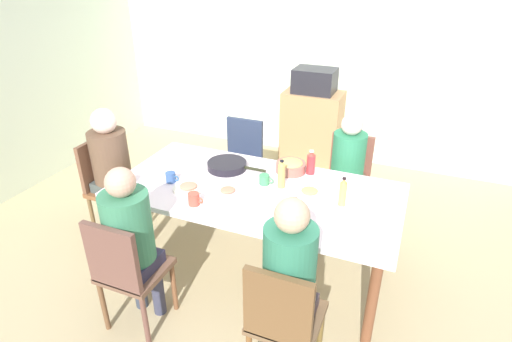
{
  "coord_description": "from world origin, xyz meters",
  "views": [
    {
      "loc": [
        1.04,
        -2.52,
        2.3
      ],
      "look_at": [
        0.0,
        0.0,
        0.91
      ],
      "focal_mm": 28.98,
      "sensor_mm": 36.0,
      "label": 1
    }
  ],
  "objects_px": {
    "bottle_0": "(282,175)",
    "side_cabinet": "(312,128)",
    "cup_2": "(293,204)",
    "person_2": "(131,235)",
    "cup_4": "(194,199)",
    "chair_1": "(283,318)",
    "person_1": "(290,277)",
    "chair_2": "(126,269)",
    "person_4": "(112,161)",
    "cup_3": "(127,180)",
    "dining_table": "(256,197)",
    "plate_3": "(309,192)",
    "plate_0": "(293,222)",
    "serving_pan": "(227,165)",
    "chair_0": "(241,159)",
    "chair_3": "(347,178)",
    "microwave": "(315,81)",
    "cup_1": "(171,177)",
    "plate_1": "(188,187)",
    "plate_2": "(228,191)",
    "cup_0": "(265,180)",
    "bowl_0": "(291,166)",
    "person_3": "(347,165)",
    "chair_4": "(108,182)",
    "bottle_1": "(343,192)"
  },
  "relations": [
    {
      "from": "microwave",
      "to": "bottle_0",
      "type": "bearing_deg",
      "value": -81.22
    },
    {
      "from": "plate_0",
      "to": "side_cabinet",
      "type": "distance_m",
      "value": 2.59
    },
    {
      "from": "bottle_0",
      "to": "chair_4",
      "type": "bearing_deg",
      "value": -176.61
    },
    {
      "from": "person_2",
      "to": "person_4",
      "type": "distance_m",
      "value": 1.16
    },
    {
      "from": "chair_3",
      "to": "cup_1",
      "type": "height_order",
      "value": "chair_3"
    },
    {
      "from": "cup_4",
      "to": "bottle_1",
      "type": "distance_m",
      "value": 1.04
    },
    {
      "from": "chair_0",
      "to": "person_3",
      "type": "height_order",
      "value": "person_3"
    },
    {
      "from": "microwave",
      "to": "cup_1",
      "type": "bearing_deg",
      "value": -102.13
    },
    {
      "from": "plate_0",
      "to": "plate_1",
      "type": "distance_m",
      "value": 0.88
    },
    {
      "from": "chair_1",
      "to": "person_1",
      "type": "height_order",
      "value": "person_1"
    },
    {
      "from": "cup_3",
      "to": "chair_2",
      "type": "bearing_deg",
      "value": -55.74
    },
    {
      "from": "person_2",
      "to": "dining_table",
      "type": "bearing_deg",
      "value": 56.6
    },
    {
      "from": "chair_2",
      "to": "chair_4",
      "type": "relative_size",
      "value": 1.0
    },
    {
      "from": "chair_4",
      "to": "person_3",
      "type": "bearing_deg",
      "value": 22.21
    },
    {
      "from": "chair_0",
      "to": "chair_3",
      "type": "distance_m",
      "value": 1.08
    },
    {
      "from": "chair_0",
      "to": "cup_2",
      "type": "xyz_separation_m",
      "value": [
        0.88,
        -1.07,
        0.28
      ]
    },
    {
      "from": "chair_1",
      "to": "person_2",
      "type": "bearing_deg",
      "value": 175.21
    },
    {
      "from": "chair_2",
      "to": "person_4",
      "type": "distance_m",
      "value": 1.25
    },
    {
      "from": "cup_3",
      "to": "bottle_0",
      "type": "distance_m",
      "value": 1.18
    },
    {
      "from": "person_3",
      "to": "chair_4",
      "type": "bearing_deg",
      "value": -157.79
    },
    {
      "from": "side_cabinet",
      "to": "plate_3",
      "type": "bearing_deg",
      "value": -75.32
    },
    {
      "from": "cup_1",
      "to": "chair_0",
      "type": "bearing_deg",
      "value": 83.89
    },
    {
      "from": "chair_0",
      "to": "bottle_0",
      "type": "height_order",
      "value": "bottle_0"
    },
    {
      "from": "plate_0",
      "to": "cup_4",
      "type": "height_order",
      "value": "cup_4"
    },
    {
      "from": "dining_table",
      "to": "plate_1",
      "type": "relative_size",
      "value": 9.0
    },
    {
      "from": "plate_3",
      "to": "cup_4",
      "type": "xyz_separation_m",
      "value": [
        -0.71,
        -0.46,
        0.03
      ]
    },
    {
      "from": "cup_0",
      "to": "chair_3",
      "type": "bearing_deg",
      "value": 58.23
    },
    {
      "from": "person_2",
      "to": "cup_4",
      "type": "height_order",
      "value": "person_2"
    },
    {
      "from": "plate_3",
      "to": "bowl_0",
      "type": "xyz_separation_m",
      "value": [
        -0.24,
        0.29,
        0.04
      ]
    },
    {
      "from": "cup_2",
      "to": "bottle_0",
      "type": "distance_m",
      "value": 0.32
    },
    {
      "from": "chair_0",
      "to": "bottle_0",
      "type": "distance_m",
      "value": 1.13
    },
    {
      "from": "chair_1",
      "to": "chair_2",
      "type": "distance_m",
      "value": 1.08
    },
    {
      "from": "chair_3",
      "to": "bottle_0",
      "type": "distance_m",
      "value": 0.96
    },
    {
      "from": "bottle_0",
      "to": "side_cabinet",
      "type": "distance_m",
      "value": 2.14
    },
    {
      "from": "chair_0",
      "to": "bottle_0",
      "type": "relative_size",
      "value": 3.98
    },
    {
      "from": "bottle_0",
      "to": "serving_pan",
      "type": "bearing_deg",
      "value": 166.37
    },
    {
      "from": "plate_0",
      "to": "serving_pan",
      "type": "height_order",
      "value": "serving_pan"
    },
    {
      "from": "bowl_0",
      "to": "serving_pan",
      "type": "distance_m",
      "value": 0.52
    },
    {
      "from": "serving_pan",
      "to": "chair_1",
      "type": "bearing_deg",
      "value": -51.85
    },
    {
      "from": "plate_3",
      "to": "side_cabinet",
      "type": "xyz_separation_m",
      "value": [
        -0.55,
        2.09,
        -0.32
      ]
    },
    {
      "from": "chair_1",
      "to": "person_4",
      "type": "height_order",
      "value": "person_4"
    },
    {
      "from": "person_3",
      "to": "cup_2",
      "type": "height_order",
      "value": "person_3"
    },
    {
      "from": "chair_0",
      "to": "microwave",
      "type": "distance_m",
      "value": 1.42
    },
    {
      "from": "chair_2",
      "to": "person_2",
      "type": "bearing_deg",
      "value": 90.0
    },
    {
      "from": "dining_table",
      "to": "chair_1",
      "type": "xyz_separation_m",
      "value": [
        0.54,
        -0.91,
        -0.17
      ]
    },
    {
      "from": "dining_table",
      "to": "person_4",
      "type": "xyz_separation_m",
      "value": [
        -1.37,
        0.0,
        0.05
      ]
    },
    {
      "from": "dining_table",
      "to": "plate_3",
      "type": "relative_size",
      "value": 9.59
    },
    {
      "from": "plate_0",
      "to": "plate_2",
      "type": "xyz_separation_m",
      "value": [
        -0.57,
        0.2,
        0.0
      ]
    },
    {
      "from": "chair_0",
      "to": "side_cabinet",
      "type": "bearing_deg",
      "value": 73.01
    },
    {
      "from": "bowl_0",
      "to": "cup_1",
      "type": "xyz_separation_m",
      "value": [
        -0.81,
        -0.52,
        -0.01
      ]
    }
  ]
}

